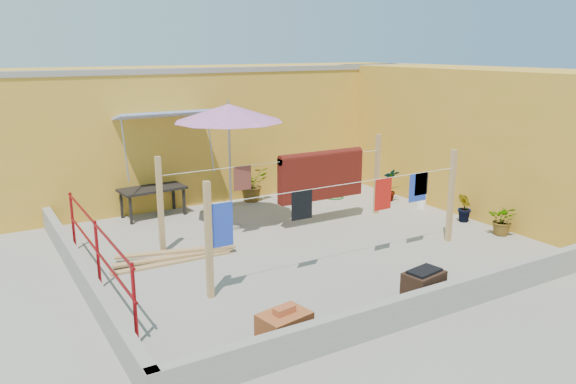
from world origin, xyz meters
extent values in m
plane|color=#9E998E|center=(0.00, 0.00, 0.00)|extent=(80.00, 80.00, 0.00)
cube|color=gold|center=(0.50, 4.70, 1.60)|extent=(11.00, 2.40, 3.20)
cube|color=gray|center=(0.50, 3.65, 3.15)|extent=(11.00, 0.35, 0.12)
cube|color=#2D51B2|center=(-1.60, 3.15, 2.25)|extent=(2.00, 0.79, 0.22)
cylinder|color=gray|center=(-2.55, 2.78, 1.60)|extent=(0.03, 0.30, 1.28)
cylinder|color=gray|center=(-0.65, 2.78, 1.60)|extent=(0.03, 0.30, 1.28)
cube|color=gold|center=(5.20, 0.00, 1.60)|extent=(2.40, 9.00, 3.20)
cube|color=gray|center=(0.00, -3.58, 0.22)|extent=(8.30, 0.16, 0.44)
cube|color=gray|center=(-4.08, 0.00, 0.22)|extent=(0.16, 7.30, 0.44)
cylinder|color=maroon|center=(-3.85, -2.20, 0.55)|extent=(0.05, 0.05, 1.10)
cylinder|color=maroon|center=(-3.85, -0.20, 0.55)|extent=(0.05, 0.05, 1.10)
cylinder|color=maroon|center=(-3.85, 1.80, 0.55)|extent=(0.05, 0.05, 1.10)
cylinder|color=maroon|center=(-3.85, -0.20, 1.05)|extent=(0.04, 4.20, 0.04)
cylinder|color=maroon|center=(-3.85, -0.20, 0.60)|extent=(0.04, 4.20, 0.04)
cube|color=tan|center=(-2.50, -1.40, 0.90)|extent=(0.09, 0.09, 1.80)
cube|color=tan|center=(2.50, -1.40, 0.90)|extent=(0.09, 0.09, 1.80)
cube|color=tan|center=(2.50, 0.80, 0.90)|extent=(0.09, 0.09, 1.80)
cube|color=tan|center=(-2.50, 0.80, 0.90)|extent=(0.09, 0.09, 1.80)
cylinder|color=silver|center=(0.00, -1.40, 1.45)|extent=(5.00, 0.01, 0.01)
cylinder|color=silver|center=(0.00, 0.80, 1.45)|extent=(5.00, 0.01, 0.01)
cube|color=#49100C|center=(0.98, 0.80, 1.02)|extent=(2.00, 0.22, 0.95)
cube|color=black|center=(1.73, 0.80, 1.17)|extent=(0.33, 0.02, 0.56)
cube|color=maroon|center=(-0.85, 0.80, 1.21)|extent=(0.37, 0.02, 0.47)
cube|color=#1F3AAC|center=(-2.30, -1.40, 1.11)|extent=(0.39, 0.02, 0.68)
cube|color=black|center=(-0.88, -1.40, 1.21)|extent=(0.38, 0.02, 0.48)
cube|color=#B8150E|center=(0.80, -1.40, 1.17)|extent=(0.35, 0.02, 0.56)
cube|color=#1F3AAC|center=(1.62, -1.40, 1.19)|extent=(0.41, 0.02, 0.53)
cube|color=black|center=(1.69, -1.40, 1.24)|extent=(0.31, 0.02, 0.42)
cylinder|color=gray|center=(-0.78, 1.52, 0.03)|extent=(0.40, 0.40, 0.07)
cylinder|color=gray|center=(-0.78, 1.52, 1.27)|extent=(0.05, 0.05, 2.53)
cone|color=#BC659E|center=(-0.78, 1.52, 2.40)|extent=(2.92, 2.92, 0.35)
cylinder|color=gray|center=(-0.78, 1.52, 2.60)|extent=(0.04, 0.04, 0.11)
cube|color=black|center=(-1.92, 3.14, 0.63)|extent=(1.46, 0.82, 0.05)
cube|color=black|center=(-2.51, 2.81, 0.31)|extent=(0.05, 0.05, 0.62)
cube|color=black|center=(-2.56, 3.37, 0.31)|extent=(0.05, 0.05, 0.62)
cube|color=black|center=(-1.28, 2.91, 0.31)|extent=(0.05, 0.05, 0.62)
cube|color=black|center=(-1.33, 3.47, 0.31)|extent=(0.05, 0.05, 0.62)
cube|color=#A04F25|center=(-2.27, -3.20, 0.22)|extent=(0.69, 0.55, 0.45)
cube|color=#B3552A|center=(-2.27, -3.20, 0.49)|extent=(0.30, 0.18, 0.09)
cube|color=tan|center=(-2.52, 0.21, 0.02)|extent=(2.13, 0.18, 0.04)
cube|color=tan|center=(-2.44, 0.33, 0.07)|extent=(2.13, 0.37, 0.04)
cube|color=tan|center=(-2.36, 0.45, 0.12)|extent=(2.10, 0.66, 0.04)
cube|color=black|center=(0.09, -3.20, 0.25)|extent=(0.65, 0.49, 0.49)
cube|color=black|center=(0.09, -3.20, 0.51)|extent=(0.54, 0.37, 0.04)
cylinder|color=white|center=(1.97, -3.20, 0.03)|extent=(0.44, 0.44, 0.06)
torus|color=white|center=(1.97, -3.20, 0.06)|extent=(0.47, 0.47, 0.05)
cylinder|color=white|center=(3.70, 0.60, 0.15)|extent=(0.23, 0.23, 0.31)
cylinder|color=white|center=(3.70, 0.60, 0.33)|extent=(0.06, 0.06, 0.05)
cylinder|color=white|center=(3.70, 1.86, 0.15)|extent=(0.23, 0.23, 0.31)
cylinder|color=white|center=(3.70, 1.86, 0.33)|extent=(0.06, 0.06, 0.05)
torus|color=#17671B|center=(2.48, 2.40, 0.02)|extent=(0.49, 0.49, 0.03)
torus|color=#17671B|center=(2.48, 2.40, 0.06)|extent=(0.42, 0.42, 0.03)
imported|color=#1A5719|center=(0.58, 3.20, 0.42)|extent=(0.82, 0.72, 0.85)
imported|color=#1A5719|center=(1.47, 2.51, 0.35)|extent=(0.49, 0.49, 0.69)
imported|color=#1A5719|center=(3.48, 1.45, 0.41)|extent=(0.48, 0.36, 0.82)
imported|color=#1A5719|center=(3.70, -0.71, 0.32)|extent=(0.43, 0.45, 0.64)
imported|color=#1A5719|center=(3.70, -1.71, 0.31)|extent=(0.69, 0.73, 0.63)
camera|label=1|loc=(-5.50, -8.70, 3.65)|focal=35.00mm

